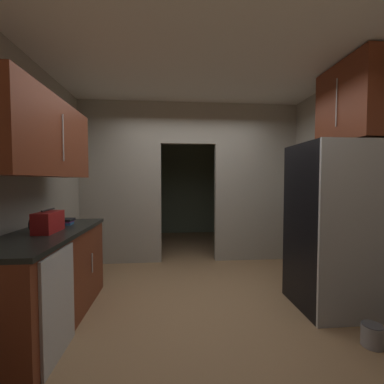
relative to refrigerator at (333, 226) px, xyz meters
The scene contains 12 objects.
ground 1.73m from the refrigerator, behind, with size 20.00×20.00×0.00m, color #93704C.
kitchen_overhead_slab 2.48m from the refrigerator, 154.44° to the left, with size 4.17×7.09×0.06m, color silver.
kitchen_partition 2.35m from the refrigerator, 129.10° to the left, with size 3.77×0.12×2.77m.
adjoining_room_shell 3.86m from the refrigerator, 112.28° to the left, with size 3.77×2.52×2.77m.
refrigerator is the anchor object (origin of this frame).
lower_cabinet_run 3.05m from the refrigerator, behind, with size 0.65×1.71×0.92m.
dishwasher 2.80m from the refrigerator, 168.09° to the right, with size 0.02×0.56×0.86m.
upper_cabinet_counterside 3.15m from the refrigerator, behind, with size 0.36×1.54×0.75m.
upper_cabinet_fridgeside 1.42m from the refrigerator, 21.61° to the left, with size 0.36×0.87×0.89m.
boombox 2.99m from the refrigerator, behind, with size 0.18×0.35×0.23m.
book_stack 2.99m from the refrigerator, behind, with size 0.13×0.16×0.07m.
paint_can 1.06m from the refrigerator, 96.67° to the right, with size 0.17×0.17×0.19m.
Camera 1 is at (-0.35, -2.84, 1.42)m, focal length 23.38 mm.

